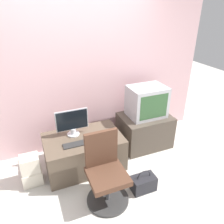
{
  "coord_description": "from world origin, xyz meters",
  "views": [
    {
      "loc": [
        -0.77,
        -1.91,
        2.27
      ],
      "look_at": [
        0.36,
        0.85,
        0.76
      ],
      "focal_mm": 35.0,
      "sensor_mm": 36.0,
      "label": 1
    }
  ],
  "objects_px": {
    "crt_tv": "(147,102)",
    "office_chair": "(106,174)",
    "keyboard": "(75,144)",
    "handbag": "(143,183)",
    "cardboard_box_lower": "(33,176)",
    "main_monitor": "(72,122)",
    "mouse": "(91,139)"
  },
  "relations": [
    {
      "from": "main_monitor",
      "to": "mouse",
      "type": "distance_m",
      "value": 0.36
    },
    {
      "from": "office_chair",
      "to": "cardboard_box_lower",
      "type": "height_order",
      "value": "office_chair"
    },
    {
      "from": "crt_tv",
      "to": "main_monitor",
      "type": "bearing_deg",
      "value": -178.31
    },
    {
      "from": "keyboard",
      "to": "handbag",
      "type": "distance_m",
      "value": 1.06
    },
    {
      "from": "office_chair",
      "to": "handbag",
      "type": "relative_size",
      "value": 2.82
    },
    {
      "from": "keyboard",
      "to": "cardboard_box_lower",
      "type": "bearing_deg",
      "value": 174.75
    },
    {
      "from": "keyboard",
      "to": "crt_tv",
      "type": "height_order",
      "value": "crt_tv"
    },
    {
      "from": "crt_tv",
      "to": "office_chair",
      "type": "xyz_separation_m",
      "value": [
        -1.06,
        -0.87,
        -0.44
      ]
    },
    {
      "from": "main_monitor",
      "to": "keyboard",
      "type": "distance_m",
      "value": 0.33
    },
    {
      "from": "cardboard_box_lower",
      "to": "mouse",
      "type": "bearing_deg",
      "value": -1.94
    },
    {
      "from": "cardboard_box_lower",
      "to": "handbag",
      "type": "distance_m",
      "value": 1.53
    },
    {
      "from": "mouse",
      "to": "office_chair",
      "type": "distance_m",
      "value": 0.62
    },
    {
      "from": "main_monitor",
      "to": "mouse",
      "type": "xyz_separation_m",
      "value": [
        0.2,
        -0.24,
        -0.19
      ]
    },
    {
      "from": "keyboard",
      "to": "office_chair",
      "type": "xyz_separation_m",
      "value": [
        0.23,
        -0.57,
        -0.14
      ]
    },
    {
      "from": "main_monitor",
      "to": "cardboard_box_lower",
      "type": "xyz_separation_m",
      "value": [
        -0.66,
        -0.21,
        -0.61
      ]
    },
    {
      "from": "crt_tv",
      "to": "office_chair",
      "type": "bearing_deg",
      "value": -140.35
    },
    {
      "from": "mouse",
      "to": "keyboard",
      "type": "bearing_deg",
      "value": -173.2
    },
    {
      "from": "keyboard",
      "to": "office_chair",
      "type": "distance_m",
      "value": 0.63
    },
    {
      "from": "main_monitor",
      "to": "handbag",
      "type": "distance_m",
      "value": 1.3
    },
    {
      "from": "crt_tv",
      "to": "handbag",
      "type": "relative_size",
      "value": 1.83
    },
    {
      "from": "keyboard",
      "to": "handbag",
      "type": "relative_size",
      "value": 1.03
    },
    {
      "from": "crt_tv",
      "to": "office_chair",
      "type": "relative_size",
      "value": 0.65
    },
    {
      "from": "main_monitor",
      "to": "cardboard_box_lower",
      "type": "relative_size",
      "value": 1.79
    },
    {
      "from": "main_monitor",
      "to": "crt_tv",
      "type": "relative_size",
      "value": 0.8
    },
    {
      "from": "mouse",
      "to": "office_chair",
      "type": "xyz_separation_m",
      "value": [
        -0.01,
        -0.6,
        -0.14
      ]
    },
    {
      "from": "mouse",
      "to": "cardboard_box_lower",
      "type": "relative_size",
      "value": 0.22
    },
    {
      "from": "mouse",
      "to": "crt_tv",
      "type": "bearing_deg",
      "value": 14.7
    },
    {
      "from": "main_monitor",
      "to": "office_chair",
      "type": "distance_m",
      "value": 0.92
    },
    {
      "from": "mouse",
      "to": "handbag",
      "type": "bearing_deg",
      "value": -53.35
    },
    {
      "from": "main_monitor",
      "to": "crt_tv",
      "type": "xyz_separation_m",
      "value": [
        1.25,
        0.04,
        0.1
      ]
    },
    {
      "from": "crt_tv",
      "to": "cardboard_box_lower",
      "type": "distance_m",
      "value": 2.05
    },
    {
      "from": "crt_tv",
      "to": "handbag",
      "type": "xyz_separation_m",
      "value": [
        -0.55,
        -0.95,
        -0.7
      ]
    }
  ]
}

